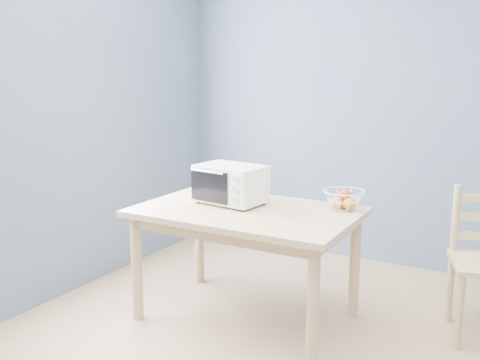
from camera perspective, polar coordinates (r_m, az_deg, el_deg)
The scene contains 4 objects.
room at distance 2.42m, azimuth 5.62°, elevation 3.79°, with size 4.01×4.51×2.61m.
dining_table at distance 3.49m, azimuth 0.68°, elevation -4.74°, with size 1.40×0.90×0.75m.
toaster_oven at distance 3.59m, azimuth -1.25°, elevation -0.34°, with size 0.48×0.36×0.26m.
fruit_basket at distance 3.50m, azimuth 11.00°, elevation -2.05°, with size 0.29×0.29×0.14m.
Camera 1 is at (0.97, -2.20, 1.62)m, focal length 40.00 mm.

